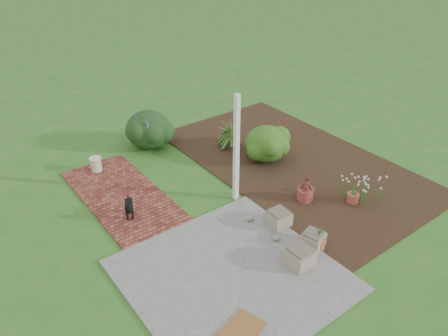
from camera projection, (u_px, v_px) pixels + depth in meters
ground at (228, 205)px, 9.62m from camera, size 80.00×80.00×0.00m
concrete_patio at (232, 275)px, 7.76m from camera, size 3.50×3.50×0.04m
brick_path at (122, 195)px, 9.93m from camera, size 1.60×3.50×0.04m
garden_bed at (293, 162)px, 11.25m from camera, size 4.00×7.00×0.03m
veranda_post at (236, 150)px, 9.20m from camera, size 0.10×0.10×2.50m
stone_trough_near at (313, 240)px, 8.36m from camera, size 0.48×0.48×0.26m
stone_trough_mid at (300, 257)px, 7.92m from camera, size 0.47×0.47×0.30m
stone_trough_far at (278, 218)px, 8.92m from camera, size 0.45×0.45×0.28m
coir_doormat at (240, 332)px, 6.69m from camera, size 0.88×0.68×0.02m
black_dog at (129, 206)px, 9.06m from camera, size 0.31×0.50×0.46m
cream_ceramic_urn at (96, 164)px, 10.74m from camera, size 0.27×0.27×0.35m
evergreen_shrub at (266, 143)px, 11.12m from camera, size 1.41×1.41×0.93m
agapanthus_clump_back at (263, 137)px, 11.41m from camera, size 1.06×1.06×0.90m
agapanthus_clump_front at (229, 131)px, 11.77m from camera, size 1.02×1.02×0.89m
pink_flower_patch at (362, 188)px, 9.59m from camera, size 1.21×1.21×0.62m
terracotta_pot_bronze at (305, 194)px, 9.70m from camera, size 0.42×0.42×0.28m
terracotta_pot_small_left at (353, 198)px, 9.64m from camera, size 0.29×0.29×0.21m
terracotta_pot_small_right at (318, 243)px, 8.33m from camera, size 0.28×0.28×0.22m
purple_flowering_bush at (148, 128)px, 11.79m from camera, size 1.36×1.36×1.04m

